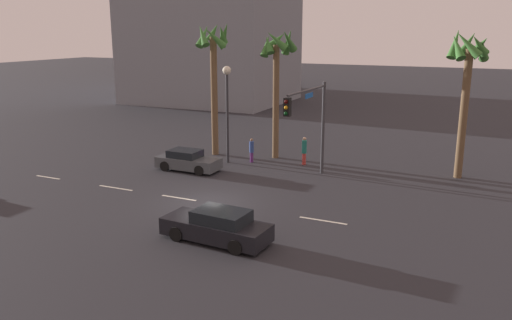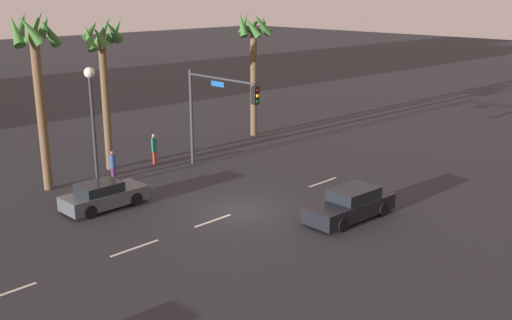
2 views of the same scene
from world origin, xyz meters
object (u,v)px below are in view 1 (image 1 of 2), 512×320
(traffic_signal, at_px, (311,116))
(palm_tree_2, at_px, (214,59))
(car_2, at_px, (188,161))
(building_3, at_px, (202,2))
(pedestrian_1, at_px, (304,150))
(palm_tree_1, at_px, (467,69))
(streetlamp, at_px, (227,96))
(building_1, at_px, (211,26))
(palm_tree_0, at_px, (278,63))
(car_1, at_px, (217,227))
(pedestrian_0, at_px, (252,150))

(traffic_signal, distance_m, palm_tree_2, 9.65)
(car_2, xyz_separation_m, building_3, (-23.42, 41.62, 12.01))
(traffic_signal, distance_m, pedestrian_1, 4.95)
(car_2, distance_m, palm_tree_1, 17.66)
(car_2, distance_m, streetlamp, 5.00)
(palm_tree_2, bearing_deg, building_1, 120.02)
(palm_tree_0, height_order, building_3, building_3)
(car_1, height_order, building_3, building_3)
(palm_tree_1, bearing_deg, pedestrian_1, -174.05)
(streetlamp, xyz_separation_m, building_3, (-24.79, 38.76, 8.13))
(building_1, bearing_deg, streetlamp, -59.56)
(palm_tree_1, bearing_deg, traffic_signal, -149.51)
(pedestrian_1, relative_size, building_1, 0.10)
(building_1, xyz_separation_m, building_3, (-8.30, 11.84, 3.53))
(traffic_signal, height_order, building_3, building_3)
(palm_tree_0, bearing_deg, building_1, 127.97)
(traffic_signal, bearing_deg, car_2, -173.88)
(pedestrian_1, distance_m, building_3, 48.94)
(car_2, bearing_deg, pedestrian_0, 52.23)
(car_2, height_order, palm_tree_1, palm_tree_1)
(pedestrian_0, relative_size, building_1, 0.09)
(pedestrian_1, xyz_separation_m, palm_tree_2, (-6.80, 0.11, 5.73))
(car_1, relative_size, palm_tree_0, 0.54)
(traffic_signal, relative_size, building_3, 0.24)
(building_3, bearing_deg, palm_tree_0, -55.82)
(car_1, relative_size, pedestrian_0, 2.93)
(car_2, xyz_separation_m, traffic_signal, (7.89, 0.85, 3.33))
(car_1, height_order, palm_tree_0, palm_tree_0)
(building_1, bearing_deg, palm_tree_2, -61.03)
(car_2, height_order, palm_tree_0, palm_tree_0)
(pedestrian_0, distance_m, palm_tree_1, 14.24)
(palm_tree_0, distance_m, palm_tree_2, 4.50)
(traffic_signal, height_order, pedestrian_1, traffic_signal)
(palm_tree_0, bearing_deg, pedestrian_0, -119.14)
(car_1, xyz_separation_m, building_3, (-30.74, 50.89, 11.97))
(car_2, height_order, building_1, building_1)
(pedestrian_1, height_order, building_1, building_1)
(pedestrian_0, relative_size, pedestrian_1, 0.88)
(palm_tree_2, xyz_separation_m, building_3, (-22.86, 37.04, 5.90))
(car_2, xyz_separation_m, pedestrian_1, (6.23, 4.47, 0.39))
(palm_tree_1, bearing_deg, building_3, 137.26)
(car_1, bearing_deg, building_1, 119.88)
(car_2, bearing_deg, palm_tree_2, 97.02)
(car_1, relative_size, pedestrian_1, 2.57)
(streetlamp, distance_m, palm_tree_0, 4.16)
(car_1, height_order, palm_tree_2, palm_tree_2)
(palm_tree_0, height_order, palm_tree_2, palm_tree_2)
(traffic_signal, relative_size, palm_tree_2, 0.64)
(building_3, bearing_deg, palm_tree_2, -61.17)
(traffic_signal, xyz_separation_m, pedestrian_1, (-1.66, 3.62, -2.95))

